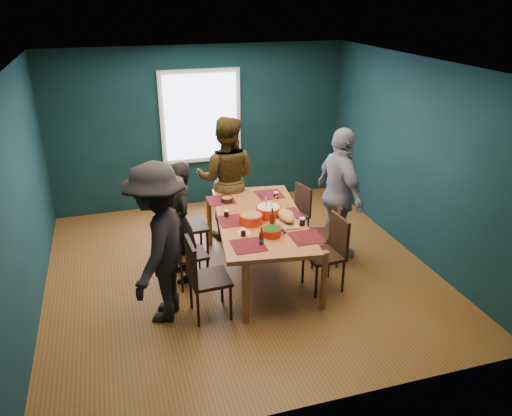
{
  "coord_description": "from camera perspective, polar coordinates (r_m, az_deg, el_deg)",
  "views": [
    {
      "loc": [
        -1.47,
        -5.66,
        3.48
      ],
      "look_at": [
        0.19,
        -0.1,
        0.94
      ],
      "focal_mm": 35.0,
      "sensor_mm": 36.0,
      "label": 1
    }
  ],
  "objects": [
    {
      "name": "small_bowl",
      "position": [
        6.83,
        -3.34,
        0.97
      ],
      "size": [
        0.16,
        0.16,
        0.07
      ],
      "color": "black",
      "rests_on": "dining_table"
    },
    {
      "name": "chair_right_mid",
      "position": [
        6.85,
        8.42,
        -2.34
      ],
      "size": [
        0.47,
        0.47,
        0.88
      ],
      "rotation": [
        0.0,
        0.0,
        -0.21
      ],
      "color": "black",
      "rests_on": "floor"
    },
    {
      "name": "person_near_left",
      "position": [
        5.58,
        -11.1,
        -4.06
      ],
      "size": [
        1.12,
        1.38,
        1.86
      ],
      "primitive_type": "imported",
      "rotation": [
        0.0,
        0.0,
        4.3
      ],
      "color": "black",
      "rests_on": "floor"
    },
    {
      "name": "room",
      "position": [
        6.46,
        -2.57,
        4.55
      ],
      "size": [
        5.01,
        5.01,
        2.71
      ],
      "color": "brown",
      "rests_on": "ground"
    },
    {
      "name": "cola_glass_a",
      "position": [
        5.88,
        -1.46,
        -2.77
      ],
      "size": [
        0.07,
        0.07,
        0.09
      ],
      "color": "black",
      "rests_on": "dining_table"
    },
    {
      "name": "person_back",
      "position": [
        7.36,
        -3.41,
        3.34
      ],
      "size": [
        1.1,
        0.98,
        1.86
      ],
      "primitive_type": "imported",
      "rotation": [
        0.0,
        0.0,
        2.78
      ],
      "color": "black",
      "rests_on": "floor"
    },
    {
      "name": "person_far_left",
      "position": [
        6.36,
        -8.74,
        -1.7
      ],
      "size": [
        0.44,
        0.62,
        1.58
      ],
      "primitive_type": "imported",
      "rotation": [
        0.0,
        0.0,
        4.83
      ],
      "color": "black",
      "rests_on": "floor"
    },
    {
      "name": "cola_glass_b",
      "position": [
        6.16,
        5.32,
        -1.52
      ],
      "size": [
        0.07,
        0.07,
        0.1
      ],
      "color": "black",
      "rests_on": "dining_table"
    },
    {
      "name": "bowl_salad",
      "position": [
        6.19,
        -0.58,
        -1.2
      ],
      "size": [
        0.29,
        0.29,
        0.12
      ],
      "color": "red",
      "rests_on": "dining_table"
    },
    {
      "name": "chair_right_far",
      "position": [
        7.43,
        4.78,
        -0.13
      ],
      "size": [
        0.47,
        0.47,
        0.85
      ],
      "rotation": [
        0.0,
        0.0,
        0.24
      ],
      "color": "black",
      "rests_on": "floor"
    },
    {
      "name": "beer_bottle_a",
      "position": [
        5.68,
        0.63,
        -3.47
      ],
      "size": [
        0.06,
        0.06,
        0.21
      ],
      "color": "#451E0C",
      "rests_on": "dining_table"
    },
    {
      "name": "cola_glass_d",
      "position": [
        6.37,
        -3.41,
        -0.6
      ],
      "size": [
        0.07,
        0.07,
        0.09
      ],
      "color": "black",
      "rests_on": "dining_table"
    },
    {
      "name": "dining_table",
      "position": [
        6.4,
        0.49,
        -1.7
      ],
      "size": [
        1.36,
        2.28,
        0.82
      ],
      "rotation": [
        0.0,
        0.0,
        -0.14
      ],
      "color": "#A55E31",
      "rests_on": "floor"
    },
    {
      "name": "cutting_board",
      "position": [
        6.25,
        3.43,
        -1.0
      ],
      "size": [
        0.33,
        0.64,
        0.14
      ],
      "rotation": [
        0.0,
        0.0,
        -0.16
      ],
      "color": "tan",
      "rests_on": "dining_table"
    },
    {
      "name": "napkin_b",
      "position": [
        5.97,
        -1.39,
        -2.84
      ],
      "size": [
        0.17,
        0.17,
        0.0
      ],
      "primitive_type": "cube",
      "rotation": [
        0.0,
        0.0,
        -0.09
      ],
      "color": "#FF6B74",
      "rests_on": "dining_table"
    },
    {
      "name": "bowl_dumpling",
      "position": [
        6.37,
        1.44,
        -0.34
      ],
      "size": [
        0.33,
        0.33,
        0.3
      ],
      "color": "red",
      "rests_on": "dining_table"
    },
    {
      "name": "person_right",
      "position": [
        6.89,
        9.55,
        1.53
      ],
      "size": [
        0.53,
        1.11,
        1.85
      ],
      "primitive_type": "imported",
      "rotation": [
        0.0,
        0.0,
        1.64
      ],
      "color": "white",
      "rests_on": "floor"
    },
    {
      "name": "napkin_c",
      "position": [
        5.94,
        5.76,
        -3.12
      ],
      "size": [
        0.15,
        0.15,
        0.0
      ],
      "primitive_type": "cube",
      "rotation": [
        0.0,
        0.0,
        0.2
      ],
      "color": "#FF6B74",
      "rests_on": "dining_table"
    },
    {
      "name": "napkin_a",
      "position": [
        6.48,
        3.53,
        -0.67
      ],
      "size": [
        0.2,
        0.2,
        0.0
      ],
      "primitive_type": "cube",
      "rotation": [
        0.0,
        0.0,
        0.49
      ],
      "color": "#FF6B74",
      "rests_on": "dining_table"
    },
    {
      "name": "chair_right_near",
      "position": [
        6.26,
        8.54,
        -4.46
      ],
      "size": [
        0.46,
        0.46,
        0.96
      ],
      "rotation": [
        0.0,
        0.0,
        0.07
      ],
      "color": "black",
      "rests_on": "floor"
    },
    {
      "name": "cola_glass_c",
      "position": [
        6.94,
        2.3,
        1.51
      ],
      "size": [
        0.06,
        0.06,
        0.09
      ],
      "color": "black",
      "rests_on": "dining_table"
    },
    {
      "name": "bowl_herbs",
      "position": [
        5.88,
        1.8,
        -2.72
      ],
      "size": [
        0.23,
        0.23,
        0.1
      ],
      "color": "red",
      "rests_on": "dining_table"
    },
    {
      "name": "beer_bottle_b",
      "position": [
        6.09,
        1.86,
        -1.33
      ],
      "size": [
        0.06,
        0.06,
        0.24
      ],
      "color": "#451E0C",
      "rests_on": "dining_table"
    },
    {
      "name": "chair_left_mid",
      "position": [
        6.32,
        -8.3,
        -4.72
      ],
      "size": [
        0.44,
        0.44,
        0.87
      ],
      "rotation": [
        0.0,
        0.0,
        0.13
      ],
      "color": "black",
      "rests_on": "floor"
    },
    {
      "name": "chair_left_far",
      "position": [
        6.89,
        -8.43,
        -1.44
      ],
      "size": [
        0.48,
        0.48,
        1.01
      ],
      "rotation": [
        0.0,
        0.0,
        0.05
      ],
      "color": "black",
      "rests_on": "floor"
    },
    {
      "name": "chair_left_near",
      "position": [
        5.67,
        -6.27,
        -7.41
      ],
      "size": [
        0.46,
        0.46,
        0.98
      ],
      "rotation": [
        0.0,
        0.0,
        0.04
      ],
      "color": "black",
      "rests_on": "floor"
    }
  ]
}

